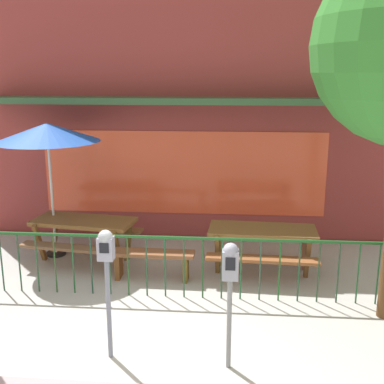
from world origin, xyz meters
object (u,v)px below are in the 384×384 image
(picnic_table_left, at_px, (84,228))
(picnic_table_right, at_px, (262,238))
(patio_umbrella, at_px, (47,133))
(patio_bench, at_px, (152,259))
(parking_meter_near, at_px, (106,261))
(parking_meter_far, at_px, (230,273))

(picnic_table_left, height_order, picnic_table_right, same)
(picnic_table_right, xyz_separation_m, patio_umbrella, (-3.80, 0.46, 1.68))
(picnic_table_right, relative_size, patio_bench, 1.33)
(picnic_table_left, xyz_separation_m, parking_meter_near, (1.21, -2.96, 0.63))
(patio_umbrella, bearing_deg, picnic_table_right, -6.97)
(patio_bench, bearing_deg, parking_meter_far, -61.44)
(picnic_table_left, bearing_deg, parking_meter_far, -49.36)
(patio_umbrella, distance_m, parking_meter_far, 4.75)
(picnic_table_right, xyz_separation_m, parking_meter_far, (-0.54, -2.81, 0.56))
(parking_meter_near, height_order, parking_meter_far, parking_meter_near)
(picnic_table_left, height_order, parking_meter_near, parking_meter_near)
(picnic_table_left, relative_size, patio_umbrella, 0.80)
(picnic_table_left, distance_m, parking_meter_near, 3.26)
(picnic_table_right, height_order, parking_meter_far, parking_meter_far)
(patio_umbrella, distance_m, parking_meter_near, 3.82)
(picnic_table_left, height_order, patio_bench, picnic_table_left)
(patio_umbrella, bearing_deg, picnic_table_left, -19.01)
(picnic_table_left, xyz_separation_m, parking_meter_far, (2.62, -3.05, 0.56))
(patio_umbrella, xyz_separation_m, parking_meter_far, (3.26, -3.27, -1.11))
(patio_umbrella, relative_size, patio_bench, 1.76)
(patio_bench, relative_size, parking_meter_far, 0.92)
(patio_umbrella, distance_m, patio_bench, 2.92)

